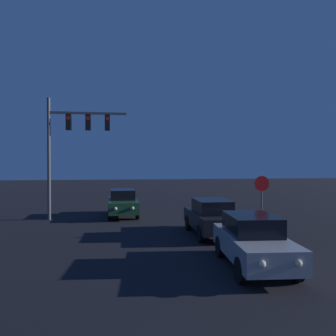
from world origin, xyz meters
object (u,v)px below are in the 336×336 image
car_near (253,241)px  car_mid (211,217)px  stop_sign (262,194)px  car_far (123,203)px  traffic_signal_mast (71,137)px

car_near → car_mid: size_ratio=1.02×
car_near → stop_sign: 4.70m
stop_sign → car_far: bearing=135.3°
car_mid → stop_sign: stop_sign is taller
car_far → stop_sign: size_ratio=1.57×
traffic_signal_mast → stop_sign: 10.72m
car_far → stop_sign: 8.56m
car_near → car_far: same height
car_far → traffic_signal_mast: 4.80m
car_near → car_far: size_ratio=1.01×
traffic_signal_mast → stop_sign: traffic_signal_mast is taller
car_mid → car_far: 6.84m
car_mid → car_far: bearing=123.8°
car_near → stop_sign: size_ratio=1.58×
car_mid → car_far: (-3.87, 5.64, 0.00)m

